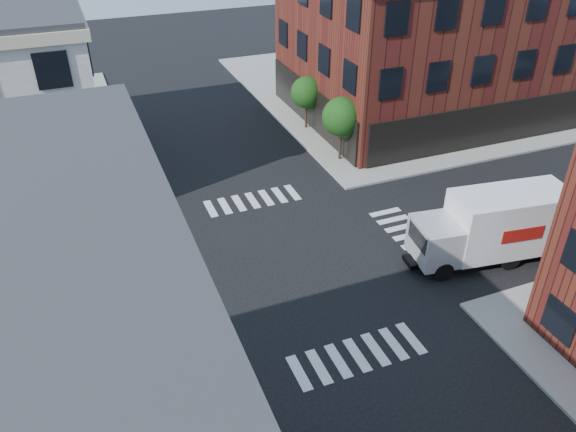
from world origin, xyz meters
The scene contains 8 objects.
ground centered at (0.00, 0.00, 0.00)m, with size 120.00×120.00×0.00m, color black.
sidewalk_ne centered at (21.00, 21.00, 0.07)m, with size 30.00×30.00×0.15m, color gray.
building_ne centered at (20.50, 16.00, 6.00)m, with size 25.00×16.00×12.00m, color #461411.
tree_near centered at (7.56, 9.98, 3.16)m, with size 2.69×2.69×4.49m.
tree_far centered at (7.56, 15.98, 2.87)m, with size 2.43×2.43×4.07m.
signal_pole centered at (-6.72, -6.68, 2.86)m, with size 1.29×1.24×4.60m.
box_truck centered at (9.77, -3.31, 2.00)m, with size 8.70×3.63×3.84m.
traffic_cone centered at (-5.70, -5.70, 0.33)m, with size 0.47×0.47×0.68m.
Camera 1 is at (-9.11, -21.83, 17.91)m, focal length 35.00 mm.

